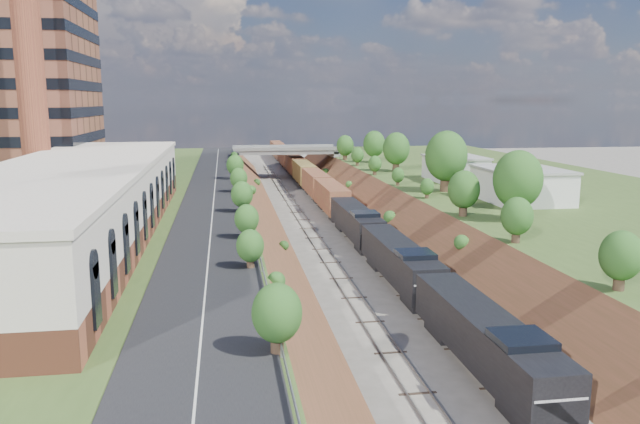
% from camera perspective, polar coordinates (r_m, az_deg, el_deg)
% --- Properties ---
extents(platform_left, '(44.00, 180.00, 5.00)m').
position_cam_1_polar(platform_left, '(85.74, -21.40, -0.81)').
color(platform_left, '#3B5422').
rests_on(platform_left, ground).
extents(platform_right, '(44.00, 180.00, 5.00)m').
position_cam_1_polar(platform_right, '(95.90, 20.74, 0.33)').
color(platform_right, '#3B5422').
rests_on(platform_right, ground).
extents(embankment_left, '(10.00, 180.00, 10.00)m').
position_cam_1_polar(embankment_left, '(84.15, -6.51, -2.10)').
color(embankment_left, brown).
rests_on(embankment_left, ground).
extents(embankment_right, '(10.00, 180.00, 10.00)m').
position_cam_1_polar(embankment_right, '(87.73, 8.00, -1.63)').
color(embankment_right, brown).
rests_on(embankment_right, ground).
extents(rail_left_track, '(1.58, 180.00, 0.18)m').
position_cam_1_polar(rail_left_track, '(84.85, -0.83, -1.87)').
color(rail_left_track, gray).
rests_on(rail_left_track, ground).
extents(rail_right_track, '(1.58, 180.00, 0.18)m').
position_cam_1_polar(rail_right_track, '(85.70, 2.61, -1.76)').
color(rail_right_track, gray).
rests_on(rail_right_track, ground).
extents(road, '(8.00, 180.00, 0.10)m').
position_cam_1_polar(road, '(83.19, -9.68, 1.22)').
color(road, black).
rests_on(road, platform_left).
extents(guardrail, '(0.10, 171.00, 0.70)m').
position_cam_1_polar(guardrail, '(82.95, -6.86, 1.61)').
color(guardrail, '#99999E').
rests_on(guardrail, platform_left).
extents(commercial_building, '(14.30, 62.30, 7.00)m').
position_cam_1_polar(commercial_building, '(62.50, -21.59, 0.91)').
color(commercial_building, brown).
rests_on(commercial_building, platform_left).
extents(smokestack, '(3.20, 3.20, 40.00)m').
position_cam_1_polar(smokestack, '(81.56, -25.19, 14.31)').
color(smokestack, brown).
rests_on(smokestack, platform_left).
extents(overpass, '(24.50, 8.30, 7.40)m').
position_cam_1_polar(overpass, '(145.44, -3.19, 5.08)').
color(overpass, gray).
rests_on(overpass, ground).
extents(white_building_near, '(9.00, 12.00, 4.00)m').
position_cam_1_polar(white_building_near, '(83.82, 17.93, 2.28)').
color(white_building_near, silver).
rests_on(white_building_near, platform_right).
extents(white_building_far, '(8.00, 10.00, 3.60)m').
position_cam_1_polar(white_building_far, '(103.64, 12.25, 3.85)').
color(white_building_far, silver).
rests_on(white_building_far, platform_right).
extents(tree_right_large, '(5.25, 5.25, 7.61)m').
position_cam_1_polar(tree_right_large, '(69.99, 17.63, 2.80)').
color(tree_right_large, '#473323').
rests_on(tree_right_large, platform_right).
extents(tree_left_crest, '(2.45, 2.45, 3.55)m').
position_cam_1_polar(tree_left_crest, '(43.60, -5.61, -4.15)').
color(tree_left_crest, '#473323').
rests_on(tree_left_crest, platform_left).
extents(freight_train, '(3.21, 180.38, 4.76)m').
position_cam_1_polar(freight_train, '(122.37, -0.88, 3.10)').
color(freight_train, black).
rests_on(freight_train, ground).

